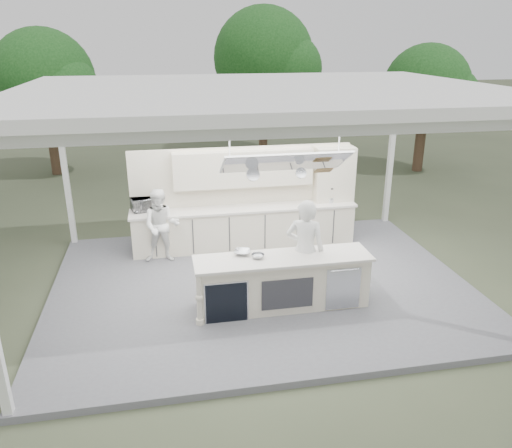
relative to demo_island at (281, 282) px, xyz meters
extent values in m
plane|color=#434A33|center=(-0.18, 0.91, -0.60)|extent=(90.00, 90.00, 0.00)
cube|color=#5B5C60|center=(-0.18, 0.91, -0.54)|extent=(8.00, 6.00, 0.12)
cube|color=white|center=(3.72, 3.81, 1.25)|extent=(0.12, 0.12, 3.70)
cube|color=white|center=(-4.08, 3.81, 1.25)|extent=(0.12, 0.12, 3.70)
cube|color=white|center=(-0.18, 0.91, 3.18)|extent=(8.20, 6.20, 0.16)
cube|color=white|center=(-0.18, -1.99, 3.02)|extent=(8.00, 0.12, 0.16)
cube|color=white|center=(-0.18, 3.81, 3.02)|extent=(8.00, 0.12, 0.16)
cube|color=white|center=(-4.08, 0.91, 3.02)|extent=(0.12, 6.00, 0.16)
cube|color=white|center=(3.72, 0.91, 3.02)|extent=(0.12, 6.00, 0.16)
cube|color=white|center=(0.02, 0.01, 2.15)|extent=(2.00, 0.71, 0.43)
cube|color=white|center=(0.02, 0.01, 2.15)|extent=(2.06, 0.76, 0.46)
cylinder|color=white|center=(-0.88, 0.01, 2.63)|extent=(0.02, 0.02, 0.95)
cylinder|color=white|center=(0.92, 0.01, 2.63)|extent=(0.02, 0.02, 0.95)
cylinder|color=silver|center=(-0.48, 0.16, 1.93)|extent=(0.22, 0.14, 0.21)
cylinder|color=silver|center=(0.32, 0.11, 1.93)|extent=(0.18, 0.12, 0.18)
cube|color=brown|center=(0.72, 0.13, 1.95)|extent=(0.28, 0.18, 0.12)
cube|color=beige|center=(0.02, 0.01, -0.03)|extent=(3.00, 0.70, 0.90)
cube|color=silver|center=(0.02, 0.01, 0.45)|extent=(3.10, 0.78, 0.05)
cylinder|color=beige|center=(-1.48, -0.34, -0.02)|extent=(0.11, 0.11, 0.92)
cube|color=black|center=(-1.03, -0.34, -0.12)|extent=(0.70, 0.04, 0.72)
cube|color=silver|center=(-1.03, -0.35, -0.12)|extent=(0.74, 0.03, 0.72)
cube|color=#2F2F34|center=(0.02, -0.35, -0.06)|extent=(0.90, 0.02, 0.55)
cube|color=silver|center=(1.02, -0.35, -0.06)|extent=(0.62, 0.02, 0.78)
cube|color=beige|center=(-0.18, 2.81, -0.03)|extent=(5.00, 0.65, 0.90)
cube|color=silver|center=(-0.18, 2.81, 0.45)|extent=(5.08, 0.72, 0.05)
cube|color=beige|center=(-0.18, 3.11, 0.65)|extent=(5.00, 0.10, 2.25)
cube|color=beige|center=(-0.18, 2.98, 1.32)|extent=(3.10, 0.38, 0.80)
cube|color=beige|center=(1.92, 2.93, 1.07)|extent=(0.90, 0.45, 1.30)
cube|color=brown|center=(1.92, 2.93, 1.07)|extent=(0.84, 0.40, 0.03)
cylinder|color=silver|center=(1.82, 2.79, 0.53)|extent=(0.20, 0.20, 0.12)
cylinder|color=black|center=(1.82, 2.79, 0.69)|extent=(0.17, 0.17, 0.20)
cylinder|color=black|center=(2.17, 2.79, 0.52)|extent=(0.16, 0.16, 0.10)
cone|color=black|center=(2.17, 2.79, 0.69)|extent=(0.14, 0.14, 0.24)
cylinder|color=brown|center=(-5.68, 10.91, 0.45)|extent=(0.36, 0.36, 2.10)
sphere|color=#2C6826|center=(-5.68, 10.91, 2.69)|extent=(3.40, 3.40, 3.40)
sphere|color=#2C6826|center=(-5.00, 10.40, 2.35)|extent=(2.38, 2.38, 2.38)
cylinder|color=brown|center=(2.32, 12.91, 0.63)|extent=(0.36, 0.36, 2.45)
sphere|color=#2C6826|center=(2.32, 12.91, 3.25)|extent=(4.00, 4.00, 4.00)
sphere|color=#2C6826|center=(3.12, 12.31, 2.85)|extent=(2.80, 2.80, 2.80)
cylinder|color=brown|center=(7.32, 8.91, 0.37)|extent=(0.36, 0.36, 1.92)
sphere|color=#2C6826|center=(7.32, 8.91, 2.38)|extent=(3.00, 3.00, 3.00)
sphere|color=#2C6826|center=(7.92, 8.46, 2.08)|extent=(2.10, 2.10, 2.10)
imported|color=white|center=(0.47, 0.21, 0.47)|extent=(0.82, 0.69, 1.90)
imported|color=white|center=(-2.03, 2.35, 0.32)|extent=(0.84, 0.68, 1.59)
imported|color=#B7B9BE|center=(-2.38, 2.99, 0.63)|extent=(0.63, 0.51, 0.30)
imported|color=#B5B8BC|center=(-0.65, 0.26, 0.51)|extent=(0.37, 0.37, 0.07)
imported|color=#ADAFB4|center=(-0.41, 0.06, 0.51)|extent=(0.25, 0.25, 0.07)
camera|label=1|loc=(-1.92, -7.64, 4.05)|focal=35.00mm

